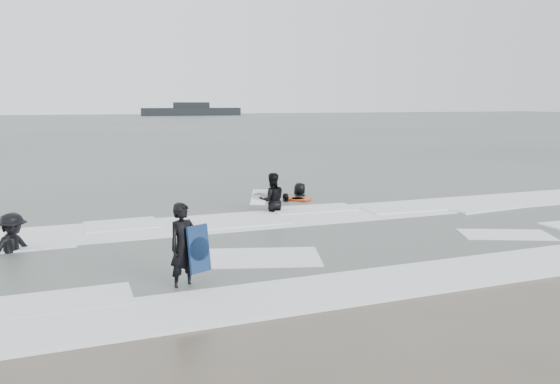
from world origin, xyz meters
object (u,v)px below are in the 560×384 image
object	(u,v)px
surfer_right_near	(286,203)
surfer_right_far	(300,197)
surfer_centre	(185,289)
surfer_wading	(272,213)
vessel_horizon	(192,111)
surfer_breaker	(14,255)

from	to	relation	value
surfer_right_near	surfer_right_far	bearing A→B (deg)	159.39
surfer_right_far	surfer_centre	bearing A→B (deg)	20.85
surfer_wading	vessel_horizon	bearing A→B (deg)	-94.27
surfer_breaker	surfer_centre	bearing A→B (deg)	-94.01
surfer_centre	surfer_right_far	bearing A→B (deg)	29.26
surfer_breaker	vessel_horizon	size ratio (longest dim) A/B	0.07
surfer_breaker	surfer_right_far	xyz separation A→B (m)	(9.81, 5.18, 0.00)
surfer_breaker	vessel_horizon	bearing A→B (deg)	31.39
surfer_wading	surfer_centre	bearing A→B (deg)	63.16
surfer_right_near	surfer_breaker	bearing A→B (deg)	-39.08
surfer_centre	surfer_wading	size ratio (longest dim) A/B	0.93
surfer_centre	surfer_wading	world-z (taller)	surfer_wading
surfer_centre	surfer_breaker	size ratio (longest dim) A/B	0.95
surfer_wading	surfer_breaker	xyz separation A→B (m)	(-7.75, -2.65, 0.00)
surfer_breaker	vessel_horizon	world-z (taller)	vessel_horizon
surfer_right_near	vessel_horizon	size ratio (longest dim) A/B	0.06
surfer_wading	surfer_breaker	world-z (taller)	surfer_wading
surfer_wading	vessel_horizon	distance (m)	132.64
surfer_right_far	surfer_wading	bearing A→B (deg)	16.10
surfer_wading	surfer_right_near	world-z (taller)	surfer_wading
surfer_wading	surfer_right_near	size ratio (longest dim) A/B	1.27
surfer_right_near	vessel_horizon	xyz separation A→B (m)	(21.54, 129.07, 1.33)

